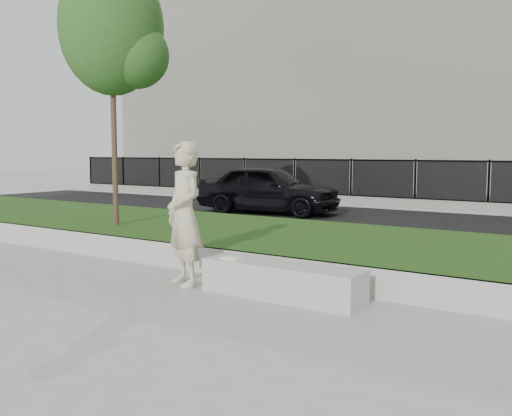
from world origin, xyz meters
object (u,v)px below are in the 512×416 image
Objects in this scene: book at (232,258)px; young_tree at (115,32)px; stone_bench at (281,281)px; man at (184,214)px; car_dark at (268,189)px.

book is 5.88m from young_tree.
young_tree is (-4.87, 1.76, 3.94)m from stone_bench.
man is 7.98× the size of book.
book is 0.05× the size of young_tree.
young_tree is (-4.17, 1.87, 3.70)m from book.
man is 5.01m from young_tree.
man is at bearing -161.76° from car_dark.
stone_bench is 0.52× the size of car_dark.
stone_bench is 0.75m from book.
stone_bench is 9.53m from car_dark.
car_dark is at bearing 94.10° from young_tree.
man is 0.39× the size of young_tree.
book is at bearing -157.22° from car_dark.
book is 9.24m from car_dark.
man is 0.48× the size of car_dark.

